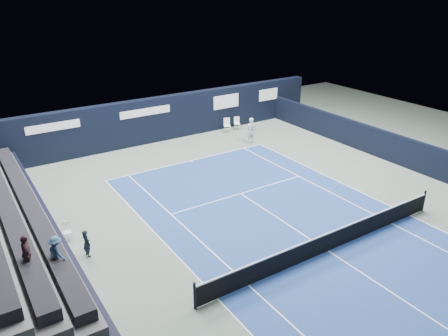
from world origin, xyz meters
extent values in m
plane|color=#59695D|center=(0.00, 2.00, 0.00)|extent=(48.00, 48.00, 0.00)
cube|color=navy|center=(0.00, 0.00, 0.00)|extent=(10.97, 23.77, 0.01)
cube|color=black|center=(10.50, 6.00, 0.90)|extent=(0.30, 22.00, 1.80)
cube|color=white|center=(6.06, 15.53, 0.44)|extent=(0.54, 0.52, 0.04)
cube|color=white|center=(6.13, 15.70, 0.69)|extent=(0.40, 0.18, 0.50)
cylinder|color=white|center=(6.29, 15.62, 0.22)|extent=(0.02, 0.02, 0.44)
cylinder|color=white|center=(5.96, 15.75, 0.22)|extent=(0.02, 0.02, 0.44)
cylinder|color=white|center=(6.17, 15.30, 0.22)|extent=(0.02, 0.02, 0.44)
cylinder|color=white|center=(5.84, 15.44, 0.22)|extent=(0.02, 0.02, 0.44)
cube|color=white|center=(6.14, 15.72, 0.77)|extent=(0.34, 0.20, 0.32)
cube|color=white|center=(5.07, 15.38, 0.49)|extent=(0.60, 0.58, 0.04)
cube|color=white|center=(5.15, 15.57, 0.78)|extent=(0.44, 0.20, 0.55)
cylinder|color=white|center=(5.33, 15.48, 0.24)|extent=(0.03, 0.03, 0.49)
cylinder|color=white|center=(4.96, 15.63, 0.24)|extent=(0.03, 0.03, 0.49)
cylinder|color=white|center=(5.19, 15.13, 0.24)|extent=(0.03, 0.03, 0.49)
cylinder|color=white|center=(4.82, 15.28, 0.24)|extent=(0.03, 0.03, 0.49)
cube|color=white|center=(-8.89, 6.86, 0.38)|extent=(0.43, 0.42, 0.03)
cube|color=white|center=(-8.85, 7.02, 0.60)|extent=(0.35, 0.11, 0.43)
cylinder|color=white|center=(-8.71, 6.97, 0.19)|extent=(0.02, 0.02, 0.38)
cylinder|color=white|center=(-9.01, 7.04, 0.19)|extent=(0.02, 0.02, 0.38)
cylinder|color=white|center=(-8.78, 6.68, 0.19)|extent=(0.02, 0.02, 0.38)
cylinder|color=white|center=(-9.07, 6.76, 0.19)|extent=(0.02, 0.02, 0.38)
imported|color=black|center=(-8.53, 5.16, 0.60)|extent=(0.38, 0.49, 1.20)
cube|color=white|center=(0.00, 11.88, 0.01)|extent=(10.97, 0.06, 0.00)
cube|color=white|center=(5.49, 0.00, 0.01)|extent=(0.06, 23.77, 0.00)
cube|color=white|center=(-5.49, 0.00, 0.01)|extent=(0.06, 23.77, 0.00)
cube|color=white|center=(4.12, 0.00, 0.01)|extent=(0.06, 23.77, 0.00)
cube|color=white|center=(-4.12, 0.00, 0.01)|extent=(0.06, 23.77, 0.00)
cube|color=white|center=(0.00, 6.40, 0.01)|extent=(8.23, 0.06, 0.00)
cube|color=white|center=(0.00, 0.00, 0.01)|extent=(0.06, 12.80, 0.00)
cube|color=white|center=(0.00, 11.73, 0.01)|extent=(0.06, 0.30, 0.00)
cylinder|color=black|center=(6.40, 0.00, 0.55)|extent=(0.10, 0.10, 1.10)
cylinder|color=black|center=(-6.40, 0.00, 0.55)|extent=(0.10, 0.10, 1.10)
cube|color=black|center=(0.00, 0.00, 0.46)|extent=(12.80, 0.03, 0.86)
cube|color=white|center=(0.00, 0.00, 0.91)|extent=(12.80, 0.05, 0.06)
cube|color=black|center=(0.00, 16.50, 1.55)|extent=(26.00, 0.60, 3.10)
cube|color=silver|center=(-7.00, 16.18, 2.30)|extent=(3.20, 0.02, 0.50)
cube|color=silver|center=(-1.00, 16.18, 2.30)|extent=(3.60, 0.02, 0.50)
cube|color=silver|center=(5.50, 16.18, 2.10)|extent=(2.20, 0.02, 1.00)
cube|color=silver|center=(9.50, 16.18, 2.10)|extent=(1.80, 0.02, 0.90)
cube|color=black|center=(-9.50, 6.00, 0.60)|extent=(0.30, 22.00, 1.20)
cube|color=silver|center=(-9.33, 2.50, 0.60)|extent=(0.02, 2.40, 0.45)
cube|color=silver|center=(-9.33, 6.00, 0.60)|extent=(0.02, 2.00, 0.45)
cube|color=#464649|center=(-10.10, 7.00, 0.82)|extent=(0.90, 16.00, 1.65)
cube|color=#444446|center=(-11.00, 7.00, 1.05)|extent=(0.90, 16.00, 2.10)
cube|color=black|center=(-10.10, 7.00, 1.85)|extent=(0.63, 15.20, 0.40)
cube|color=black|center=(-11.00, 7.00, 2.30)|extent=(0.63, 15.20, 0.40)
imported|color=navy|center=(-10.10, 2.54, 2.24)|extent=(0.68, 0.87, 1.18)
imported|color=#462A2D|center=(-11.00, 2.17, 2.73)|extent=(0.34, 0.75, 1.26)
imported|color=silver|center=(5.17, 12.60, 0.89)|extent=(0.71, 0.52, 1.79)
cylinder|color=black|center=(5.02, 12.30, 1.05)|extent=(0.03, 0.29, 0.13)
torus|color=black|center=(5.02, 12.05, 1.15)|extent=(0.30, 0.13, 0.29)
camera|label=1|loc=(-12.05, -10.53, 10.40)|focal=35.00mm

